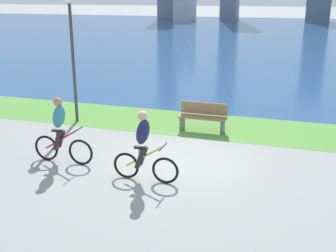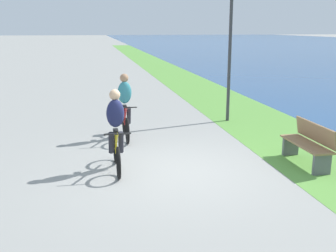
{
  "view_description": "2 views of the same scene",
  "coord_description": "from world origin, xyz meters",
  "px_view_note": "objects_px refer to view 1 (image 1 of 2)",
  "views": [
    {
      "loc": [
        2.93,
        -9.48,
        4.13
      ],
      "look_at": [
        -0.21,
        0.28,
        0.89
      ],
      "focal_mm": 44.72,
      "sensor_mm": 36.0,
      "label": 1
    },
    {
      "loc": [
        7.64,
        -1.66,
        2.86
      ],
      "look_at": [
        -0.55,
        -0.08,
        0.82
      ],
      "focal_mm": 43.1,
      "sensor_mm": 36.0,
      "label": 2
    }
  ],
  "objects_px": {
    "cyclist_lead": "(144,147)",
    "cyclist_trailing": "(61,131)",
    "lamppost_tall": "(72,41)",
    "bench_near_path": "(203,117)"
  },
  "relations": [
    {
      "from": "cyclist_lead",
      "to": "cyclist_trailing",
      "type": "distance_m",
      "value": 2.42
    },
    {
      "from": "cyclist_lead",
      "to": "lamppost_tall",
      "type": "height_order",
      "value": "lamppost_tall"
    },
    {
      "from": "cyclist_lead",
      "to": "cyclist_trailing",
      "type": "bearing_deg",
      "value": 170.67
    },
    {
      "from": "cyclist_trailing",
      "to": "bench_near_path",
      "type": "height_order",
      "value": "cyclist_trailing"
    },
    {
      "from": "bench_near_path",
      "to": "lamppost_tall",
      "type": "height_order",
      "value": "lamppost_tall"
    },
    {
      "from": "bench_near_path",
      "to": "lamppost_tall",
      "type": "bearing_deg",
      "value": -175.84
    },
    {
      "from": "cyclist_trailing",
      "to": "bench_near_path",
      "type": "distance_m",
      "value": 4.63
    },
    {
      "from": "cyclist_lead",
      "to": "bench_near_path",
      "type": "distance_m",
      "value": 4.08
    },
    {
      "from": "cyclist_lead",
      "to": "lamppost_tall",
      "type": "xyz_separation_m",
      "value": [
        -3.87,
        3.73,
        1.85
      ]
    },
    {
      "from": "cyclist_lead",
      "to": "lamppost_tall",
      "type": "bearing_deg",
      "value": 136.05
    }
  ]
}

